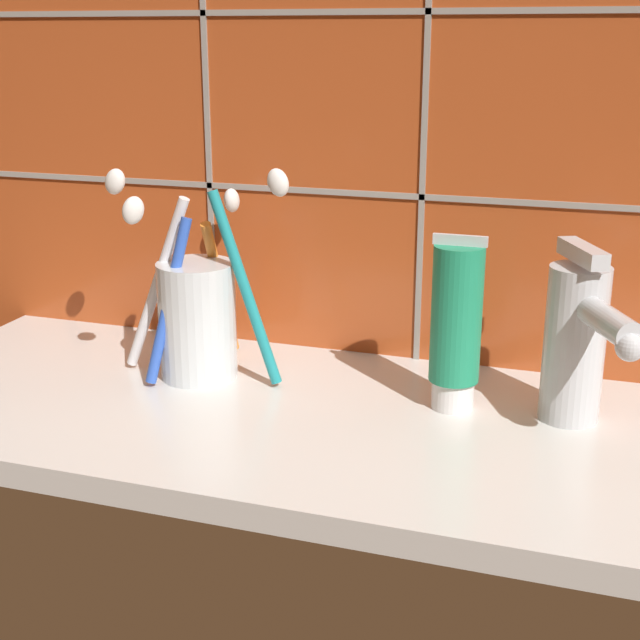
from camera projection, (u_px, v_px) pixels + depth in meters
sink_counter at (352, 429)px, 68.06cm from camera, size 78.69×29.11×2.00cm
tile_wall_backsplash at (403, 132)px, 75.03cm from camera, size 88.69×1.72×43.74cm
toothbrush_cup at (197, 312)px, 74.25cm from camera, size 16.84×13.01×18.25cm
toothpaste_tube at (456, 325)px, 67.41cm from camera, size 4.05×3.86×13.72cm
sink_faucet at (579, 338)px, 64.94cm from camera, size 6.82×11.23×13.43cm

